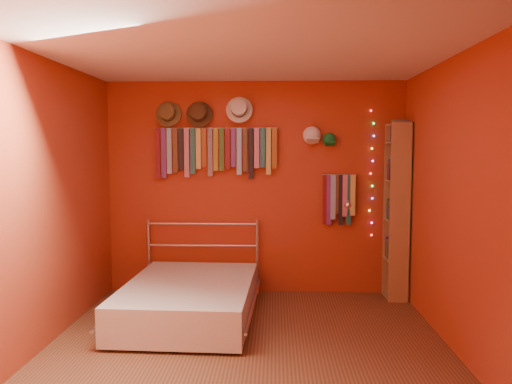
# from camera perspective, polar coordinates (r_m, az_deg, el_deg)

# --- Properties ---
(ground) EXTENTS (3.50, 3.50, 0.00)m
(ground) POSITION_cam_1_polar(r_m,az_deg,el_deg) (4.48, -1.04, -17.50)
(ground) COLOR #4F2E1B
(ground) RESTS_ON ground
(back_wall) EXTENTS (3.50, 0.02, 2.50)m
(back_wall) POSITION_cam_1_polar(r_m,az_deg,el_deg) (5.91, -0.09, 0.47)
(back_wall) COLOR maroon
(back_wall) RESTS_ON ground
(right_wall) EXTENTS (0.02, 3.50, 2.50)m
(right_wall) POSITION_cam_1_polar(r_m,az_deg,el_deg) (4.43, 22.19, -1.40)
(right_wall) COLOR maroon
(right_wall) RESTS_ON ground
(left_wall) EXTENTS (0.02, 3.50, 2.50)m
(left_wall) POSITION_cam_1_polar(r_m,az_deg,el_deg) (4.61, -23.33, -1.20)
(left_wall) COLOR maroon
(left_wall) RESTS_ON ground
(ceiling) EXTENTS (3.50, 3.50, 0.02)m
(ceiling) POSITION_cam_1_polar(r_m,az_deg,el_deg) (4.22, -1.10, 15.73)
(ceiling) COLOR white
(ceiling) RESTS_ON back_wall
(tie_rack) EXTENTS (1.45, 0.03, 0.60)m
(tie_rack) POSITION_cam_1_polar(r_m,az_deg,el_deg) (5.86, -4.76, 4.89)
(tie_rack) COLOR silver
(tie_rack) RESTS_ON back_wall
(small_tie_rack) EXTENTS (0.40, 0.03, 0.60)m
(small_tie_rack) POSITION_cam_1_polar(r_m,az_deg,el_deg) (5.89, 9.43, -0.58)
(small_tie_rack) COLOR silver
(small_tie_rack) RESTS_ON back_wall
(fedora_olive) EXTENTS (0.30, 0.16, 0.30)m
(fedora_olive) POSITION_cam_1_polar(r_m,az_deg,el_deg) (5.94, -10.06, 8.85)
(fedora_olive) COLOR brown
(fedora_olive) RESTS_ON back_wall
(fedora_brown) EXTENTS (0.31, 0.17, 0.30)m
(fedora_brown) POSITION_cam_1_polar(r_m,az_deg,el_deg) (5.87, -6.55, 8.92)
(fedora_brown) COLOR #402B17
(fedora_brown) RESTS_ON back_wall
(fedora_white) EXTENTS (0.31, 0.17, 0.30)m
(fedora_white) POSITION_cam_1_polar(r_m,az_deg,el_deg) (5.82, -1.95, 9.48)
(fedora_white) COLOR silver
(fedora_white) RESTS_ON back_wall
(cap_white) EXTENTS (0.19, 0.24, 0.19)m
(cap_white) POSITION_cam_1_polar(r_m,az_deg,el_deg) (5.85, 6.41, 6.42)
(cap_white) COLOR white
(cap_white) RESTS_ON back_wall
(cap_green) EXTENTS (0.17, 0.21, 0.17)m
(cap_green) POSITION_cam_1_polar(r_m,az_deg,el_deg) (5.87, 8.39, 5.93)
(cap_green) COLOR #1B7D30
(cap_green) RESTS_ON back_wall
(fairy_lights) EXTENTS (0.06, 0.02, 1.47)m
(fairy_lights) POSITION_cam_1_polar(r_m,az_deg,el_deg) (5.96, 13.10, 2.07)
(fairy_lights) COLOR #FF3333
(fairy_lights) RESTS_ON back_wall
(reading_lamp) EXTENTS (0.08, 0.33, 0.10)m
(reading_lamp) POSITION_cam_1_polar(r_m,az_deg,el_deg) (5.73, 10.41, -1.46)
(reading_lamp) COLOR silver
(reading_lamp) RESTS_ON back_wall
(bookshelf) EXTENTS (0.25, 0.34, 2.00)m
(bookshelf) POSITION_cam_1_polar(r_m,az_deg,el_deg) (5.88, 16.19, -2.02)
(bookshelf) COLOR #A17048
(bookshelf) RESTS_ON ground
(bed) EXTENTS (1.38, 1.84, 0.88)m
(bed) POSITION_cam_1_polar(r_m,az_deg,el_deg) (5.16, -7.60, -12.04)
(bed) COLOR silver
(bed) RESTS_ON ground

